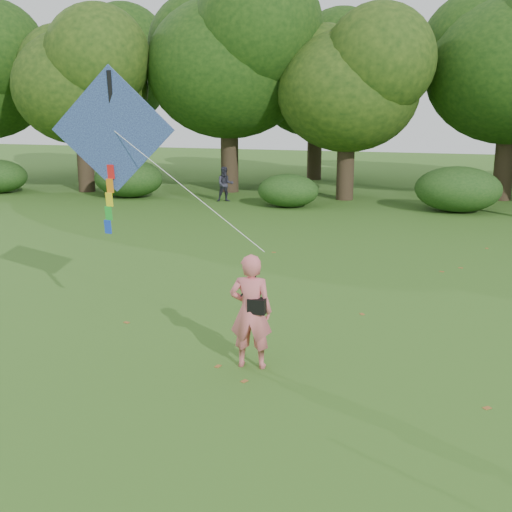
# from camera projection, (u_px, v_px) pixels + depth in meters

# --- Properties ---
(ground) EXTENTS (100.00, 100.00, 0.00)m
(ground) POSITION_uv_depth(u_px,v_px,m) (274.00, 373.00, 10.76)
(ground) COLOR #265114
(ground) RESTS_ON ground
(man_kite_flyer) EXTENTS (0.78, 0.56, 1.99)m
(man_kite_flyer) POSITION_uv_depth(u_px,v_px,m) (251.00, 311.00, 10.81)
(man_kite_flyer) COLOR #D8656C
(man_kite_flyer) RESTS_ON ground
(bystander_left) EXTENTS (0.96, 0.89, 1.58)m
(bystander_left) POSITION_uv_depth(u_px,v_px,m) (225.00, 184.00, 29.13)
(bystander_left) COLOR #2C2B3A
(bystander_left) RESTS_ON ground
(crossbody_bag) EXTENTS (0.43, 0.20, 0.75)m
(crossbody_bag) POSITION_uv_depth(u_px,v_px,m) (257.00, 305.00, 10.72)
(crossbody_bag) COLOR black
(crossbody_bag) RESTS_ON ground
(flying_kite) EXTENTS (4.20, 0.99, 3.07)m
(flying_kite) POSITION_uv_depth(u_px,v_px,m) (113.00, 133.00, 11.58)
(flying_kite) COLOR #233E99
(flying_kite) RESTS_ON ground
(tree_line) EXTENTS (54.70, 15.30, 9.48)m
(tree_line) POSITION_uv_depth(u_px,v_px,m) (435.00, 77.00, 30.29)
(tree_line) COLOR #3A2D1E
(tree_line) RESTS_ON ground
(shrub_band) EXTENTS (39.15, 3.22, 1.88)m
(shrub_band) POSITION_uv_depth(u_px,v_px,m) (366.00, 189.00, 27.16)
(shrub_band) COLOR #264919
(shrub_band) RESTS_ON ground
(fallen_leaves) EXTENTS (9.36, 11.59, 0.01)m
(fallen_leaves) POSITION_uv_depth(u_px,v_px,m) (376.00, 307.00, 14.22)
(fallen_leaves) COLOR brown
(fallen_leaves) RESTS_ON ground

